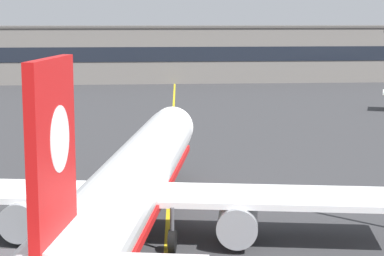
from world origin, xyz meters
name	(u,v)px	position (x,y,z in m)	size (l,w,h in m)	color
taxiway_centreline	(170,174)	(0.00, 30.00, 0.00)	(0.30, 180.00, 0.01)	yellow
airliner_foreground	(131,185)	(-3.23, 12.50, 3.37)	(32.35, 41.33, 11.65)	white
terminal_building	(159,54)	(2.52, 114.39, 5.55)	(135.17, 12.40, 11.08)	slate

